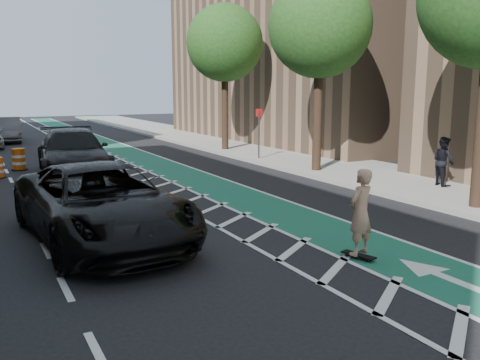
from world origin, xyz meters
TOP-DOWN VIEW (x-y plane):
  - ground at (0.00, 0.00)m, footprint 120.00×120.00m
  - bike_lane at (3.00, 10.00)m, footprint 2.00×90.00m
  - buffer_strip at (1.50, 10.00)m, footprint 1.40×90.00m
  - sidewalk_right at (9.50, 10.00)m, footprint 5.00×90.00m
  - curb_right at (7.05, 10.00)m, footprint 0.12×90.00m
  - tree_r_c at (7.90, 8.00)m, footprint 4.20×4.20m
  - tree_r_d at (7.90, 16.00)m, footprint 4.20×4.20m
  - sign_post at (7.60, 12.00)m, footprint 0.35×0.08m
  - skateboard at (2.30, -1.14)m, footprint 0.39×0.75m
  - skateboarder at (2.30, -1.14)m, footprint 0.73×0.58m
  - suv_near at (-1.96, 2.59)m, footprint 3.32×6.39m
  - suv_far at (-0.89, 11.98)m, footprint 3.10×6.46m
  - car_grey at (-2.28, 27.63)m, footprint 1.97×4.91m
  - pedestrian at (9.64, 3.09)m, footprint 0.82×0.94m
  - barrel_a at (-3.06, 5.19)m, footprint 0.65×0.65m
  - barrel_c at (-2.68, 14.50)m, footprint 0.68×0.68m

SIDE VIEW (x-z plane):
  - ground at x=0.00m, z-range 0.00..0.00m
  - buffer_strip at x=1.50m, z-range 0.00..0.01m
  - bike_lane at x=3.00m, z-range 0.00..0.01m
  - sidewalk_right at x=9.50m, z-range 0.00..0.15m
  - skateboard at x=2.30m, z-range 0.03..0.13m
  - curb_right at x=7.05m, z-range 0.00..0.16m
  - barrel_a at x=-3.06m, z-range -0.02..0.86m
  - barrel_c at x=-2.68m, z-range -0.03..0.90m
  - car_grey at x=-2.28m, z-range 0.00..1.59m
  - suv_near at x=-1.96m, z-range 0.00..1.72m
  - suv_far at x=-0.89m, z-range 0.00..1.82m
  - skateboarder at x=2.30m, z-range 0.10..1.84m
  - pedestrian at x=9.64m, z-range 0.15..1.81m
  - sign_post at x=7.60m, z-range 0.11..2.59m
  - tree_r_c at x=7.90m, z-range 1.82..9.72m
  - tree_r_d at x=7.90m, z-range 1.82..9.72m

